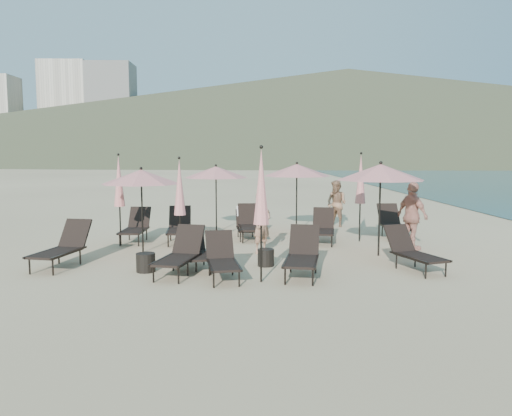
{
  "coord_description": "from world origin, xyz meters",
  "views": [
    {
      "loc": [
        -0.65,
        -11.17,
        2.67
      ],
      "look_at": [
        -0.46,
        3.5,
        1.1
      ],
      "focal_mm": 35.0,
      "sensor_mm": 36.0,
      "label": 1
    }
  ],
  "objects_px": {
    "lounger_8": "(246,223)",
    "lounger_9": "(250,223)",
    "lounger_7": "(179,226)",
    "umbrella_open_3": "(297,170)",
    "beachgoer_b": "(337,204)",
    "lounger_2": "(195,250)",
    "lounger_1": "(180,253)",
    "lounger_4": "(302,254)",
    "umbrella_open_2": "(216,172)",
    "side_table_1": "(266,258)",
    "umbrella_closed_1": "(361,180)",
    "lounger_11": "(394,223)",
    "umbrella_closed_0": "(261,188)",
    "lounger_5": "(413,251)",
    "lounger_0": "(62,246)",
    "umbrella_closed_3": "(180,188)",
    "umbrella_open_1": "(381,172)",
    "lounger_3": "(222,258)",
    "umbrella_open_0": "(141,177)",
    "umbrella_closed_2": "(119,182)",
    "side_table_0": "(146,262)",
    "lounger_10": "(323,227)",
    "beachgoer_c": "(412,216)"
  },
  "relations": [
    {
      "from": "umbrella_open_1",
      "to": "lounger_2",
      "type": "bearing_deg",
      "value": -164.05
    },
    {
      "from": "lounger_7",
      "to": "umbrella_open_3",
      "type": "height_order",
      "value": "umbrella_open_3"
    },
    {
      "from": "lounger_2",
      "to": "lounger_3",
      "type": "relative_size",
      "value": 0.99
    },
    {
      "from": "lounger_0",
      "to": "umbrella_closed_1",
      "type": "bearing_deg",
      "value": 34.83
    },
    {
      "from": "umbrella_closed_2",
      "to": "umbrella_open_0",
      "type": "bearing_deg",
      "value": -50.48
    },
    {
      "from": "lounger_3",
      "to": "lounger_8",
      "type": "relative_size",
      "value": 1.07
    },
    {
      "from": "lounger_1",
      "to": "lounger_11",
      "type": "height_order",
      "value": "lounger_11"
    },
    {
      "from": "beachgoer_b",
      "to": "lounger_2",
      "type": "bearing_deg",
      "value": -77.27
    },
    {
      "from": "lounger_11",
      "to": "umbrella_closed_0",
      "type": "distance_m",
      "value": 7.27
    },
    {
      "from": "umbrella_closed_1",
      "to": "umbrella_open_2",
      "type": "bearing_deg",
      "value": 157.89
    },
    {
      "from": "lounger_0",
      "to": "side_table_0",
      "type": "bearing_deg",
      "value": -3.52
    },
    {
      "from": "lounger_10",
      "to": "umbrella_open_3",
      "type": "bearing_deg",
      "value": 120.62
    },
    {
      "from": "lounger_8",
      "to": "umbrella_closed_3",
      "type": "relative_size",
      "value": 0.61
    },
    {
      "from": "lounger_8",
      "to": "side_table_1",
      "type": "relative_size",
      "value": 3.91
    },
    {
      "from": "umbrella_open_2",
      "to": "beachgoer_b",
      "type": "distance_m",
      "value": 4.75
    },
    {
      "from": "lounger_8",
      "to": "umbrella_closed_2",
      "type": "distance_m",
      "value": 4.17
    },
    {
      "from": "lounger_7",
      "to": "umbrella_closed_3",
      "type": "height_order",
      "value": "umbrella_closed_3"
    },
    {
      "from": "beachgoer_b",
      "to": "beachgoer_c",
      "type": "relative_size",
      "value": 0.9
    },
    {
      "from": "umbrella_open_2",
      "to": "side_table_1",
      "type": "height_order",
      "value": "umbrella_open_2"
    },
    {
      "from": "lounger_11",
      "to": "umbrella_closed_2",
      "type": "relative_size",
      "value": 0.68
    },
    {
      "from": "lounger_4",
      "to": "umbrella_closed_1",
      "type": "relative_size",
      "value": 0.69
    },
    {
      "from": "lounger_3",
      "to": "umbrella_open_0",
      "type": "distance_m",
      "value": 4.07
    },
    {
      "from": "side_table_0",
      "to": "beachgoer_b",
      "type": "bearing_deg",
      "value": 51.9
    },
    {
      "from": "side_table_1",
      "to": "lounger_0",
      "type": "bearing_deg",
      "value": 179.94
    },
    {
      "from": "lounger_0",
      "to": "side_table_1",
      "type": "height_order",
      "value": "lounger_0"
    },
    {
      "from": "lounger_1",
      "to": "lounger_4",
      "type": "height_order",
      "value": "lounger_4"
    },
    {
      "from": "umbrella_open_0",
      "to": "umbrella_closed_0",
      "type": "xyz_separation_m",
      "value": [
        3.17,
        -3.25,
        -0.08
      ]
    },
    {
      "from": "lounger_0",
      "to": "umbrella_closed_3",
      "type": "distance_m",
      "value": 3.15
    },
    {
      "from": "umbrella_open_3",
      "to": "beachgoer_c",
      "type": "xyz_separation_m",
      "value": [
        2.98,
        -2.93,
        -1.19
      ]
    },
    {
      "from": "lounger_7",
      "to": "lounger_9",
      "type": "height_order",
      "value": "lounger_9"
    },
    {
      "from": "lounger_9",
      "to": "umbrella_closed_1",
      "type": "height_order",
      "value": "umbrella_closed_1"
    },
    {
      "from": "umbrella_open_2",
      "to": "side_table_0",
      "type": "relative_size",
      "value": 5.33
    },
    {
      "from": "lounger_3",
      "to": "lounger_5",
      "type": "distance_m",
      "value": 4.45
    },
    {
      "from": "lounger_5",
      "to": "lounger_9",
      "type": "bearing_deg",
      "value": 111.36
    },
    {
      "from": "lounger_5",
      "to": "umbrella_open_3",
      "type": "relative_size",
      "value": 0.74
    },
    {
      "from": "umbrella_open_1",
      "to": "umbrella_closed_0",
      "type": "relative_size",
      "value": 0.87
    },
    {
      "from": "umbrella_closed_1",
      "to": "umbrella_closed_0",
      "type": "bearing_deg",
      "value": -122.72
    },
    {
      "from": "lounger_7",
      "to": "lounger_8",
      "type": "distance_m",
      "value": 2.17
    },
    {
      "from": "lounger_5",
      "to": "lounger_0",
      "type": "bearing_deg",
      "value": 157.61
    },
    {
      "from": "lounger_5",
      "to": "side_table_0",
      "type": "height_order",
      "value": "lounger_5"
    },
    {
      "from": "umbrella_open_1",
      "to": "umbrella_open_3",
      "type": "bearing_deg",
      "value": 115.99
    },
    {
      "from": "lounger_2",
      "to": "lounger_8",
      "type": "bearing_deg",
      "value": 61.25
    },
    {
      "from": "umbrella_closed_1",
      "to": "side_table_1",
      "type": "bearing_deg",
      "value": -131.49
    },
    {
      "from": "lounger_8",
      "to": "lounger_9",
      "type": "distance_m",
      "value": 0.23
    },
    {
      "from": "lounger_3",
      "to": "umbrella_open_1",
      "type": "bearing_deg",
      "value": 21.01
    },
    {
      "from": "lounger_7",
      "to": "umbrella_closed_2",
      "type": "height_order",
      "value": "umbrella_closed_2"
    },
    {
      "from": "lounger_1",
      "to": "umbrella_closed_1",
      "type": "xyz_separation_m",
      "value": [
        4.96,
        4.19,
        1.44
      ]
    },
    {
      "from": "umbrella_open_2",
      "to": "side_table_0",
      "type": "distance_m",
      "value": 6.23
    },
    {
      "from": "lounger_11",
      "to": "umbrella_open_3",
      "type": "xyz_separation_m",
      "value": [
        -3.06,
        0.89,
        1.66
      ]
    },
    {
      "from": "lounger_10",
      "to": "lounger_2",
      "type": "bearing_deg",
      "value": -126.43
    }
  ]
}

